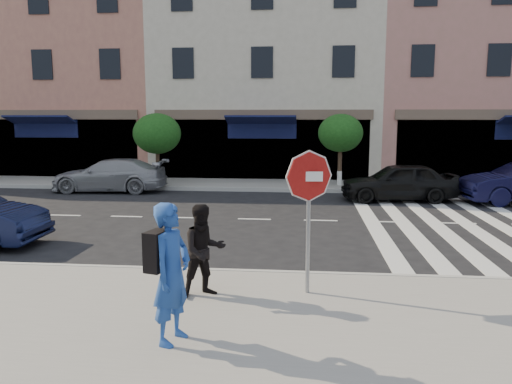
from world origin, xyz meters
name	(u,v)px	position (x,y,z in m)	size (l,w,h in m)	color
ground	(237,256)	(0.00, 0.00, 0.00)	(120.00, 120.00, 0.00)	black
sidewalk_near	(203,320)	(0.00, -3.75, 0.07)	(60.00, 4.50, 0.15)	gray
sidewalk_far	(270,185)	(0.00, 11.00, 0.07)	(60.00, 3.00, 0.15)	gray
building_west_mid	(82,45)	(-11.00, 17.00, 7.00)	(10.00, 9.00, 14.00)	tan
building_centre	(269,71)	(-0.50, 17.00, 5.50)	(11.00, 9.00, 11.00)	beige
building_east_mid	(500,49)	(11.50, 17.00, 6.50)	(13.00, 9.00, 13.00)	tan
street_tree_wb	(157,134)	(-5.00, 10.80, 2.31)	(2.10, 2.10, 3.06)	#473323
street_tree_c	(341,133)	(3.00, 10.80, 2.36)	(1.90, 1.90, 3.04)	#473323
stop_sign	(309,190)	(1.57, -2.62, 1.92)	(0.85, 0.13, 2.42)	gray
photographer	(172,273)	(-0.22, -4.62, 1.09)	(0.68, 0.45, 1.87)	#22499C
walker	(204,251)	(-0.14, -2.90, 0.92)	(0.75, 0.58, 1.54)	black
car_far_left	(110,175)	(-6.51, 8.98, 0.68)	(1.89, 4.66, 1.35)	#95959A
car_far_mid	(398,182)	(4.94, 7.82, 0.71)	(1.67, 4.15, 1.41)	black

